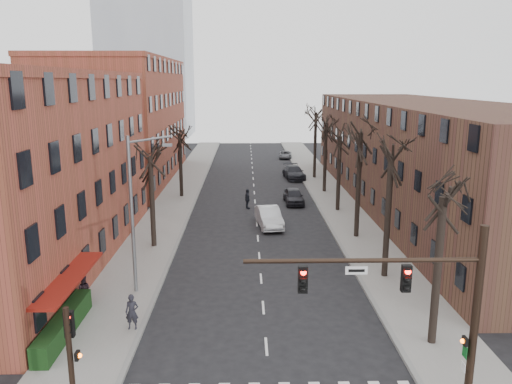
{
  "coord_description": "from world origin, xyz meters",
  "views": [
    {
      "loc": [
        -0.9,
        -16.67,
        11.87
      ],
      "look_at": [
        -0.17,
        18.49,
        4.0
      ],
      "focal_mm": 35.0,
      "sensor_mm": 36.0,
      "label": 1
    }
  ],
  "objects": [
    {
      "name": "tree_right_c",
      "position": [
        7.6,
        20.0,
        0.0
      ],
      "size": [
        5.2,
        5.2,
        11.6
      ],
      "primitive_type": null,
      "color": "black",
      "rests_on": "ground"
    },
    {
      "name": "parked_car_mid",
      "position": [
        5.03,
        43.86,
        0.79
      ],
      "size": [
        2.74,
        5.65,
        1.58
      ],
      "primitive_type": "imported",
      "rotation": [
        0.0,
        0.0,
        0.1
      ],
      "color": "black",
      "rests_on": "ground"
    },
    {
      "name": "sidewalk_left",
      "position": [
        -8.0,
        35.0,
        0.07
      ],
      "size": [
        4.0,
        90.0,
        0.15
      ],
      "primitive_type": "cube",
      "color": "gray",
      "rests_on": "ground"
    },
    {
      "name": "tree_left_a",
      "position": [
        -7.6,
        18.0,
        0.0
      ],
      "size": [
        5.2,
        5.2,
        9.5
      ],
      "primitive_type": null,
      "color": "black",
      "rests_on": "ground"
    },
    {
      "name": "building_left_far",
      "position": [
        -16.0,
        44.0,
        7.0
      ],
      "size": [
        12.0,
        28.0,
        14.0
      ],
      "primitive_type": "cube",
      "color": "brown",
      "rests_on": "ground"
    },
    {
      "name": "awning_left",
      "position": [
        -9.4,
        6.0,
        0.0
      ],
      "size": [
        1.2,
        7.0,
        0.15
      ],
      "primitive_type": "cube",
      "color": "maroon",
      "rests_on": "ground"
    },
    {
      "name": "tree_right_d",
      "position": [
        7.6,
        28.0,
        0.0
      ],
      "size": [
        5.2,
        5.2,
        10.0
      ],
      "primitive_type": null,
      "color": "black",
      "rests_on": "ground"
    },
    {
      "name": "parked_car_far",
      "position": [
        5.28,
        60.38,
        0.57
      ],
      "size": [
        2.21,
        4.25,
        1.14
      ],
      "primitive_type": "imported",
      "rotation": [
        0.0,
        0.0,
        -0.08
      ],
      "color": "#595B61",
      "rests_on": "ground"
    },
    {
      "name": "silver_sedan",
      "position": [
        1.0,
        23.17,
        0.81
      ],
      "size": [
        2.36,
        5.13,
        1.63
      ],
      "primitive_type": "imported",
      "rotation": [
        0.0,
        0.0,
        0.13
      ],
      "color": "silver",
      "rests_on": "ground"
    },
    {
      "name": "pedestrian_b",
      "position": [
        -9.6,
        8.27,
        0.97
      ],
      "size": [
        0.88,
        0.74,
        1.63
      ],
      "primitive_type": "imported",
      "rotation": [
        0.0,
        0.0,
        3.31
      ],
      "color": "black",
      "rests_on": "sidewalk_left"
    },
    {
      "name": "sidewalk_right",
      "position": [
        8.0,
        35.0,
        0.07
      ],
      "size": [
        4.0,
        90.0,
        0.15
      ],
      "primitive_type": "cube",
      "color": "gray",
      "rests_on": "ground"
    },
    {
      "name": "pedestrian_a",
      "position": [
        -6.4,
        5.53,
        1.02
      ],
      "size": [
        0.64,
        0.43,
        1.74
      ],
      "primitive_type": "imported",
      "rotation": [
        0.0,
        0.0,
        -0.02
      ],
      "color": "black",
      "rests_on": "sidewalk_left"
    },
    {
      "name": "building_left_near",
      "position": [
        -16.0,
        15.0,
        6.0
      ],
      "size": [
        12.0,
        26.0,
        12.0
      ],
      "primitive_type": "cube",
      "color": "brown",
      "rests_on": "ground"
    },
    {
      "name": "hedge",
      "position": [
        -9.5,
        5.0,
        0.65
      ],
      "size": [
        0.8,
        6.0,
        1.0
      ],
      "primitive_type": "cube",
      "color": "#183913",
      "rests_on": "sidewalk_left"
    },
    {
      "name": "streetlight",
      "position": [
        -7.03,
        10.0,
        5.01
      ],
      "size": [
        2.45,
        0.22,
        9.03
      ],
      "color": "slate",
      "rests_on": "ground"
    },
    {
      "name": "signal_mast_arm",
      "position": [
        5.45,
        -1.0,
        4.4
      ],
      "size": [
        8.14,
        0.3,
        7.2
      ],
      "color": "black",
      "rests_on": "ground"
    },
    {
      "name": "tree_right_a",
      "position": [
        7.6,
        4.0,
        0.0
      ],
      "size": [
        5.2,
        5.2,
        10.0
      ],
      "primitive_type": null,
      "color": "black",
      "rests_on": "ground"
    },
    {
      "name": "tree_right_e",
      "position": [
        7.6,
        36.0,
        0.0
      ],
      "size": [
        5.2,
        5.2,
        10.8
      ],
      "primitive_type": null,
      "color": "black",
      "rests_on": "ground"
    },
    {
      "name": "tree_right_b",
      "position": [
        7.6,
        12.0,
        0.0
      ],
      "size": [
        5.2,
        5.2,
        10.8
      ],
      "primitive_type": null,
      "color": "black",
      "rests_on": "ground"
    },
    {
      "name": "parked_car_near",
      "position": [
        3.8,
        31.11,
        0.75
      ],
      "size": [
        1.92,
        4.47,
        1.51
      ],
      "primitive_type": "imported",
      "rotation": [
        0.0,
        0.0,
        0.03
      ],
      "color": "black",
      "rests_on": "ground"
    },
    {
      "name": "tree_right_f",
      "position": [
        7.6,
        44.0,
        0.0
      ],
      "size": [
        5.2,
        5.2,
        11.6
      ],
      "primitive_type": null,
      "color": "black",
      "rests_on": "ground"
    },
    {
      "name": "pedestrian_crossing",
      "position": [
        -0.76,
        29.09,
        0.95
      ],
      "size": [
        0.79,
        1.2,
        1.9
      ],
      "primitive_type": "imported",
      "rotation": [
        0.0,
        0.0,
        1.89
      ],
      "color": "black",
      "rests_on": "ground"
    },
    {
      "name": "tree_left_b",
      "position": [
        -7.6,
        34.0,
        0.0
      ],
      "size": [
        5.2,
        5.2,
        9.5
      ],
      "primitive_type": null,
      "color": "black",
      "rests_on": "ground"
    },
    {
      "name": "signal_pole_left",
      "position": [
        -6.99,
        -0.95,
        2.61
      ],
      "size": [
        0.47,
        0.44,
        4.4
      ],
      "color": "black",
      "rests_on": "ground"
    },
    {
      "name": "building_right",
      "position": [
        16.0,
        30.0,
        5.0
      ],
      "size": [
        12.0,
        50.0,
        10.0
      ],
      "primitive_type": "cube",
      "color": "#4C3123",
      "rests_on": "ground"
    }
  ]
}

